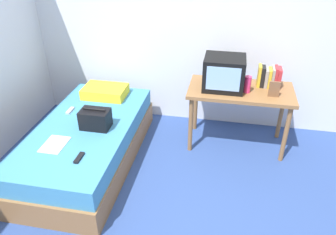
% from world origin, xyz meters
% --- Properties ---
extents(ground_plane, '(8.00, 8.00, 0.00)m').
position_xyz_m(ground_plane, '(0.00, 0.00, 0.00)').
color(ground_plane, '#2D4784').
extents(wall_back, '(5.20, 0.10, 2.60)m').
position_xyz_m(wall_back, '(0.00, 2.00, 1.30)').
color(wall_back, silver).
rests_on(wall_back, ground).
extents(bed, '(1.00, 2.00, 0.47)m').
position_xyz_m(bed, '(-0.93, 0.80, 0.23)').
color(bed, olive).
rests_on(bed, ground).
extents(desk, '(1.16, 0.60, 0.73)m').
position_xyz_m(desk, '(0.68, 1.46, 0.64)').
color(desk, olive).
rests_on(desk, ground).
extents(tv, '(0.44, 0.39, 0.36)m').
position_xyz_m(tv, '(0.47, 1.45, 0.91)').
color(tv, black).
rests_on(tv, desk).
extents(water_bottle, '(0.08, 0.08, 0.18)m').
position_xyz_m(water_bottle, '(0.73, 1.39, 0.82)').
color(water_bottle, '#E53372').
rests_on(water_bottle, desk).
extents(book_row, '(0.25, 0.17, 0.24)m').
position_xyz_m(book_row, '(0.98, 1.59, 0.84)').
color(book_row, gold).
rests_on(book_row, desk).
extents(picture_frame, '(0.11, 0.02, 0.17)m').
position_xyz_m(picture_frame, '(1.01, 1.33, 0.82)').
color(picture_frame, brown).
rests_on(picture_frame, desk).
extents(pillow, '(0.52, 0.35, 0.12)m').
position_xyz_m(pillow, '(-0.95, 1.49, 0.53)').
color(pillow, yellow).
rests_on(pillow, bed).
extents(handbag, '(0.30, 0.20, 0.22)m').
position_xyz_m(handbag, '(-0.79, 0.78, 0.57)').
color(handbag, black).
rests_on(handbag, bed).
extents(magazine, '(0.21, 0.29, 0.01)m').
position_xyz_m(magazine, '(-1.07, 0.40, 0.47)').
color(magazine, white).
rests_on(magazine, bed).
extents(remote_dark, '(0.04, 0.16, 0.02)m').
position_xyz_m(remote_dark, '(-0.74, 0.24, 0.48)').
color(remote_dark, black).
rests_on(remote_dark, bed).
extents(remote_silver, '(0.04, 0.14, 0.02)m').
position_xyz_m(remote_silver, '(-1.21, 1.04, 0.48)').
color(remote_silver, '#B7B7BC').
rests_on(remote_silver, bed).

